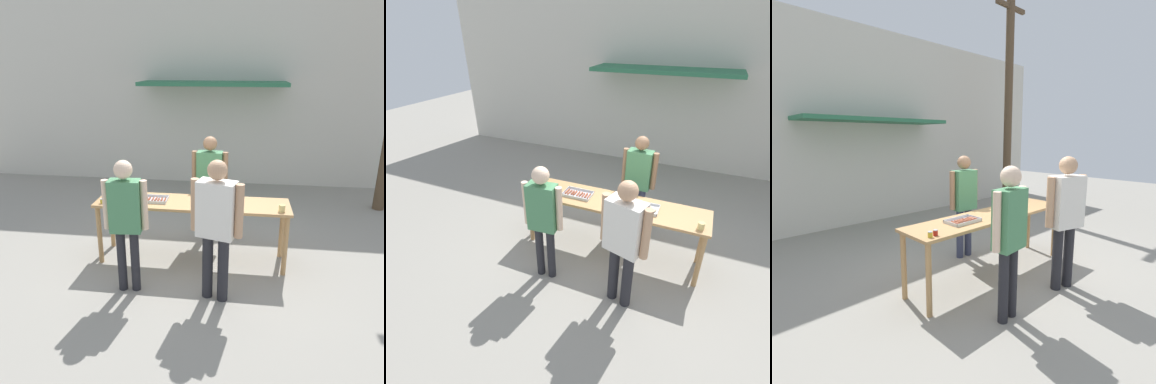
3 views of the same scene
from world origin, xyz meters
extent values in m
plane|color=gray|center=(0.00, 0.00, 0.00)|extent=(24.00, 24.00, 0.00)
cube|color=beige|center=(0.00, 4.00, 2.25)|extent=(12.00, 0.12, 4.50)
cube|color=#2D704C|center=(0.00, 3.45, 2.40)|extent=(3.20, 1.00, 0.08)
cube|color=tan|center=(0.00, 0.00, 0.91)|extent=(2.78, 0.66, 0.04)
cylinder|color=tan|center=(-1.33, -0.26, 0.44)|extent=(0.07, 0.07, 0.89)
cylinder|color=tan|center=(1.33, -0.26, 0.44)|extent=(0.07, 0.07, 0.89)
cylinder|color=tan|center=(-1.33, 0.26, 0.44)|extent=(0.07, 0.07, 0.89)
cylinder|color=tan|center=(1.33, 0.26, 0.44)|extent=(0.07, 0.07, 0.89)
cube|color=silver|center=(-0.58, -0.02, 0.93)|extent=(0.45, 0.28, 0.01)
cube|color=silver|center=(-0.58, -0.15, 0.95)|extent=(0.45, 0.01, 0.03)
cube|color=silver|center=(-0.58, 0.12, 0.95)|extent=(0.45, 0.01, 0.03)
cube|color=silver|center=(-0.80, -0.02, 0.95)|extent=(0.01, 0.28, 0.03)
cube|color=silver|center=(-0.36, -0.02, 0.95)|extent=(0.01, 0.28, 0.03)
cylinder|color=brown|center=(-0.76, -0.01, 0.95)|extent=(0.03, 0.15, 0.03)
cylinder|color=brown|center=(-0.72, -0.02, 0.95)|extent=(0.03, 0.15, 0.02)
cylinder|color=brown|center=(-0.67, -0.02, 0.95)|extent=(0.03, 0.11, 0.03)
cylinder|color=brown|center=(-0.63, -0.02, 0.95)|extent=(0.03, 0.12, 0.03)
cylinder|color=brown|center=(-0.57, -0.01, 0.95)|extent=(0.03, 0.13, 0.02)
cylinder|color=brown|center=(-0.53, -0.01, 0.95)|extent=(0.03, 0.12, 0.03)
cylinder|color=brown|center=(-0.49, -0.02, 0.95)|extent=(0.03, 0.11, 0.02)
cylinder|color=brown|center=(-0.44, -0.02, 0.95)|extent=(0.04, 0.12, 0.03)
cylinder|color=brown|center=(-0.39, -0.02, 0.95)|extent=(0.03, 0.14, 0.02)
cube|color=silver|center=(0.47, -0.02, 0.93)|extent=(0.40, 0.28, 0.01)
cube|color=silver|center=(0.47, -0.16, 0.95)|extent=(0.40, 0.01, 0.03)
cube|color=silver|center=(0.47, 0.12, 0.95)|extent=(0.40, 0.01, 0.03)
cube|color=silver|center=(0.27, -0.02, 0.95)|extent=(0.01, 0.28, 0.03)
cube|color=silver|center=(0.67, -0.02, 0.95)|extent=(0.01, 0.28, 0.03)
ellipsoid|color=beige|center=(0.32, -0.02, 0.96)|extent=(0.07, 0.11, 0.05)
ellipsoid|color=beige|center=(0.40, -0.01, 0.95)|extent=(0.06, 0.10, 0.04)
ellipsoid|color=beige|center=(0.47, -0.02, 0.96)|extent=(0.06, 0.11, 0.05)
ellipsoid|color=beige|center=(0.54, -0.02, 0.96)|extent=(0.07, 0.12, 0.05)
ellipsoid|color=beige|center=(0.62, -0.02, 0.95)|extent=(0.05, 0.10, 0.04)
cylinder|color=gold|center=(-1.26, -0.22, 0.96)|extent=(0.06, 0.06, 0.06)
cylinder|color=#B2B2B7|center=(-1.26, -0.22, 0.99)|extent=(0.05, 0.05, 0.01)
cylinder|color=#B22319|center=(-1.18, -0.21, 0.96)|extent=(0.06, 0.06, 0.06)
cylinder|color=#B2B2B7|center=(-1.18, -0.21, 0.99)|extent=(0.05, 0.05, 0.01)
cylinder|color=#DBC67A|center=(1.25, -0.21, 0.97)|extent=(0.09, 0.09, 0.09)
cylinder|color=#333851|center=(0.09, 0.78, 0.42)|extent=(0.12, 0.12, 0.83)
cylinder|color=#333851|center=(0.27, 0.77, 0.42)|extent=(0.12, 0.12, 0.83)
cube|color=#478456|center=(0.18, 0.78, 1.16)|extent=(0.41, 0.24, 0.66)
sphere|color=#936B4C|center=(0.18, 0.78, 1.62)|extent=(0.23, 0.23, 0.23)
cylinder|color=#936B4C|center=(-0.06, 0.79, 1.18)|extent=(0.09, 0.09, 0.63)
cylinder|color=#936B4C|center=(0.43, 0.77, 1.18)|extent=(0.09, 0.09, 0.63)
cylinder|color=#232328|center=(-0.62, -0.89, 0.42)|extent=(0.12, 0.12, 0.84)
cylinder|color=#232328|center=(-0.79, -0.90, 0.42)|extent=(0.12, 0.12, 0.84)
cube|color=#478456|center=(-0.70, -0.89, 1.17)|extent=(0.40, 0.24, 0.66)
sphere|color=beige|center=(-0.70, -0.89, 1.63)|extent=(0.23, 0.23, 0.23)
cylinder|color=beige|center=(-0.47, -0.87, 1.18)|extent=(0.09, 0.09, 0.63)
cylinder|color=beige|center=(-0.94, -0.91, 1.18)|extent=(0.09, 0.09, 0.63)
cylinder|color=#232328|center=(0.51, -0.96, 0.43)|extent=(0.13, 0.13, 0.86)
cylinder|color=#232328|center=(0.32, -0.91, 0.43)|extent=(0.13, 0.13, 0.86)
cube|color=silver|center=(0.41, -0.94, 1.20)|extent=(0.50, 0.36, 0.68)
sphere|color=tan|center=(0.41, -0.94, 1.68)|extent=(0.23, 0.23, 0.23)
cylinder|color=tan|center=(0.68, -1.01, 1.22)|extent=(0.10, 0.10, 0.65)
cylinder|color=tan|center=(0.15, -0.86, 1.22)|extent=(0.10, 0.10, 0.65)
camera|label=1|loc=(0.67, -5.00, 2.81)|focal=35.00mm
camera|label=2|loc=(1.05, -3.76, 3.23)|focal=28.00mm
camera|label=3|loc=(-3.17, -2.83, 2.03)|focal=28.00mm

